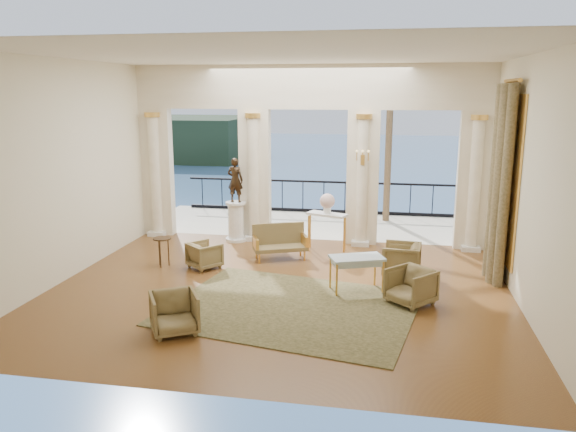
% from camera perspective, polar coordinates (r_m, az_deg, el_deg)
% --- Properties ---
extents(floor, '(9.00, 9.00, 0.00)m').
position_cam_1_polar(floor, '(11.19, -0.95, -7.56)').
color(floor, '#482713').
rests_on(floor, ground).
extents(room_walls, '(9.00, 9.00, 9.00)m').
position_cam_1_polar(room_walls, '(9.47, -2.35, 6.65)').
color(room_walls, white).
rests_on(room_walls, ground).
extents(arcade, '(9.00, 0.56, 4.50)m').
position_cam_1_polar(arcade, '(14.33, 2.05, 7.50)').
color(arcade, beige).
rests_on(arcade, ground).
extents(terrace, '(10.00, 3.60, 0.10)m').
position_cam_1_polar(terrace, '(16.70, 2.97, -0.94)').
color(terrace, beige).
rests_on(terrace, ground).
extents(balustrade, '(9.00, 0.06, 1.03)m').
position_cam_1_polar(balustrade, '(18.15, 3.65, 1.64)').
color(balustrade, black).
rests_on(balustrade, terrace).
extents(palm_tree, '(2.00, 2.00, 4.50)m').
position_cam_1_polar(palm_tree, '(16.90, 10.43, 13.20)').
color(palm_tree, '#4C3823').
rests_on(palm_tree, terrace).
extents(headland, '(22.00, 18.00, 6.00)m').
position_cam_1_polar(headland, '(86.74, -11.42, 7.85)').
color(headland, black).
rests_on(headland, sea).
extents(sea, '(160.00, 160.00, 0.00)m').
position_cam_1_polar(sea, '(71.02, 8.67, 4.50)').
color(sea, '#274E80').
rests_on(sea, ground).
extents(curtain, '(0.33, 1.40, 4.09)m').
position_cam_1_polar(curtain, '(12.14, 20.77, 3.07)').
color(curtain, '#4B4429').
rests_on(curtain, ground).
extents(window_frame, '(0.04, 1.60, 3.40)m').
position_cam_1_polar(window_frame, '(12.17, 21.67, 3.40)').
color(window_frame, gold).
rests_on(window_frame, room_walls).
extents(wall_sconce, '(0.30, 0.11, 0.33)m').
position_cam_1_polar(wall_sconce, '(13.92, 7.59, 5.77)').
color(wall_sconce, gold).
rests_on(wall_sconce, arcade).
extents(rug, '(4.86, 4.09, 0.02)m').
position_cam_1_polar(rug, '(10.32, 0.38, -9.29)').
color(rug, '#2F3217').
rests_on(rug, ground).
extents(armchair_a, '(0.96, 0.95, 0.74)m').
position_cam_1_polar(armchair_a, '(9.40, -11.49, -9.45)').
color(armchair_a, '#4F4125').
rests_on(armchair_a, ground).
extents(armchair_b, '(1.00, 0.99, 0.75)m').
position_cam_1_polar(armchair_b, '(10.63, 12.37, -6.83)').
color(armchair_b, '#4F4125').
rests_on(armchair_b, ground).
extents(armchair_c, '(0.78, 0.82, 0.78)m').
position_cam_1_polar(armchair_c, '(12.16, 11.45, -4.23)').
color(armchair_c, '#4F4125').
rests_on(armchair_c, ground).
extents(armchair_d, '(0.85, 0.85, 0.64)m').
position_cam_1_polar(armchair_d, '(12.60, -8.47, -3.83)').
color(armchair_d, '#4F4125').
rests_on(armchair_d, ground).
extents(settee, '(1.35, 0.97, 0.82)m').
position_cam_1_polar(settee, '(13.14, -0.87, -2.62)').
color(settee, '#4F4125').
rests_on(settee, ground).
extents(game_table, '(1.16, 0.89, 0.70)m').
position_cam_1_polar(game_table, '(11.05, 7.00, -4.49)').
color(game_table, '#A5C1D4').
rests_on(game_table, ground).
extents(pedestal, '(0.57, 0.57, 1.04)m').
position_cam_1_polar(pedestal, '(14.73, -5.30, -0.62)').
color(pedestal, silver).
rests_on(pedestal, ground).
extents(statue, '(0.45, 0.32, 1.15)m').
position_cam_1_polar(statue, '(14.52, -5.39, 3.65)').
color(statue, black).
rests_on(statue, pedestal).
extents(console_table, '(1.05, 0.71, 0.93)m').
position_cam_1_polar(console_table, '(13.78, 3.99, -0.36)').
color(console_table, silver).
rests_on(console_table, ground).
extents(urn, '(0.37, 0.37, 0.49)m').
position_cam_1_polar(urn, '(13.69, 4.02, 1.42)').
color(urn, white).
rests_on(urn, console_table).
extents(side_table, '(0.40, 0.40, 0.65)m').
position_cam_1_polar(side_table, '(12.84, -12.67, -2.59)').
color(side_table, black).
rests_on(side_table, ground).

